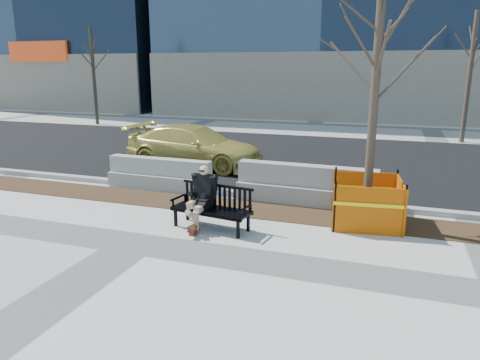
# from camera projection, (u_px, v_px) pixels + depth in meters

# --- Properties ---
(ground) EXTENTS (120.00, 120.00, 0.00)m
(ground) POSITION_uv_depth(u_px,v_px,m) (136.00, 243.00, 8.20)
(ground) COLOR beige
(ground) RESTS_ON ground
(mulch_strip) EXTENTS (40.00, 1.20, 0.02)m
(mulch_strip) POSITION_uv_depth(u_px,v_px,m) (195.00, 203.00, 10.58)
(mulch_strip) COLOR #47301C
(mulch_strip) RESTS_ON ground
(asphalt_street) EXTENTS (60.00, 10.40, 0.01)m
(asphalt_street) POSITION_uv_depth(u_px,v_px,m) (266.00, 156.00, 16.26)
(asphalt_street) COLOR black
(asphalt_street) RESTS_ON ground
(curb) EXTENTS (60.00, 0.25, 0.12)m
(curb) POSITION_uv_depth(u_px,v_px,m) (210.00, 191.00, 11.44)
(curb) COLOR #9E9B93
(curb) RESTS_ON ground
(bench) EXTENTS (1.72, 0.83, 0.88)m
(bench) POSITION_uv_depth(u_px,v_px,m) (212.00, 228.00, 8.95)
(bench) COLOR black
(bench) RESTS_ON ground
(seated_man) EXTENTS (0.66, 0.96, 1.25)m
(seated_man) POSITION_uv_depth(u_px,v_px,m) (203.00, 226.00, 9.09)
(seated_man) COLOR black
(seated_man) RESTS_ON ground
(tree_fence) EXTENTS (2.30, 2.30, 5.16)m
(tree_fence) POSITION_uv_depth(u_px,v_px,m) (365.00, 223.00, 9.24)
(tree_fence) COLOR #FF6904
(tree_fence) RESTS_ON ground
(sedan) EXTENTS (4.72, 2.27, 1.33)m
(sedan) POSITION_uv_depth(u_px,v_px,m) (195.00, 166.00, 14.53)
(sedan) COLOR #CFBB53
(sedan) RESTS_ON ground
(jersey_barrier_left) EXTENTS (2.91, 0.63, 0.83)m
(jersey_barrier_left) POSITION_uv_depth(u_px,v_px,m) (161.00, 188.00, 11.89)
(jersey_barrier_left) COLOR #A4A199
(jersey_barrier_left) RESTS_ON ground
(jersey_barrier_right) EXTENTS (3.31, 0.76, 0.94)m
(jersey_barrier_right) POSITION_uv_depth(u_px,v_px,m) (305.00, 203.00, 10.60)
(jersey_barrier_right) COLOR gray
(jersey_barrier_right) RESTS_ON ground
(far_tree_left) EXTENTS (2.26, 2.26, 5.67)m
(far_tree_left) POSITION_uv_depth(u_px,v_px,m) (98.00, 124.00, 25.15)
(far_tree_left) COLOR #43392B
(far_tree_left) RESTS_ON ground
(far_tree_right) EXTENTS (2.69, 2.69, 5.80)m
(far_tree_right) POSITION_uv_depth(u_px,v_px,m) (461.00, 142.00, 19.16)
(far_tree_right) COLOR brown
(far_tree_right) RESTS_ON ground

